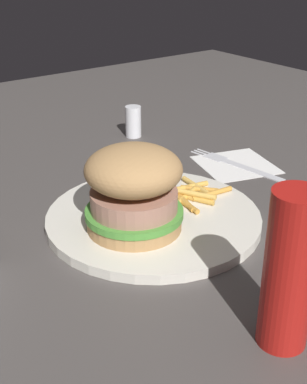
# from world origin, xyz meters

# --- Properties ---
(ground_plane) EXTENTS (1.60, 1.60, 0.00)m
(ground_plane) POSITION_xyz_m (0.00, 0.00, 0.00)
(ground_plane) COLOR #47423F
(plate) EXTENTS (0.27, 0.27, 0.01)m
(plate) POSITION_xyz_m (0.02, -0.01, 0.01)
(plate) COLOR silver
(plate) RESTS_ON ground_plane
(sandwich) EXTENTS (0.12, 0.12, 0.10)m
(sandwich) POSITION_xyz_m (0.06, 0.00, 0.06)
(sandwich) COLOR tan
(sandwich) RESTS_ON plate
(fries_pile) EXTENTS (0.10, 0.09, 0.01)m
(fries_pile) POSITION_xyz_m (-0.05, -0.02, 0.02)
(fries_pile) COLOR #E5B251
(fries_pile) RESTS_ON plate
(napkin) EXTENTS (0.14, 0.14, 0.00)m
(napkin) POSITION_xyz_m (-0.19, -0.08, 0.00)
(napkin) COLOR white
(napkin) RESTS_ON ground_plane
(fork) EXTENTS (0.04, 0.17, 0.00)m
(fork) POSITION_xyz_m (-0.19, -0.09, 0.00)
(fork) COLOR silver
(fork) RESTS_ON napkin
(ketchup_bottle) EXTENTS (0.04, 0.04, 0.15)m
(ketchup_bottle) POSITION_xyz_m (0.06, 0.23, 0.07)
(ketchup_bottle) COLOR #B21914
(ketchup_bottle) RESTS_ON ground_plane
(salt_shaker) EXTENTS (0.03, 0.03, 0.06)m
(salt_shaker) POSITION_xyz_m (-0.14, -0.29, 0.03)
(salt_shaker) COLOR white
(salt_shaker) RESTS_ON ground_plane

